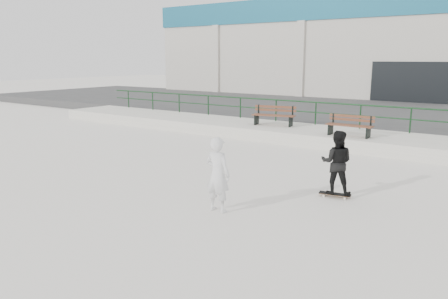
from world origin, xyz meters
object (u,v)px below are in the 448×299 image
Objects in this scene: bench_right at (350,126)px; seated_skater at (218,175)px; bench_left at (274,116)px; skateboard at (335,194)px; standing_skater at (337,162)px.

seated_skater is at bearing -91.33° from bench_right.
bench_left is 3.76m from bench_right.
seated_skater reaches higher than skateboard.
standing_skater reaches higher than bench_left.
seated_skater reaches higher than bench_left.
seated_skater reaches higher than bench_right.
seated_skater is at bearing 38.38° from standing_skater.
standing_skater is 0.93× the size of seated_skater.
standing_skater reaches higher than skateboard.
skateboard is at bearing -124.96° from seated_skater.
skateboard is at bearing -42.40° from standing_skater.
seated_skater is (3.64, -9.33, -0.07)m from bench_left.
bench_right is at bearing 95.62° from skateboard.
skateboard is (1.77, -6.06, -0.83)m from bench_right.
bench_right is 6.36m from skateboard.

